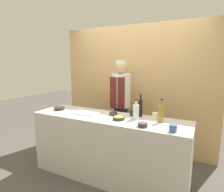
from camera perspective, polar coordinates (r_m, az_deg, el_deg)
ground_plane at (r=3.10m, az=-1.14°, el=-23.21°), size 14.00×14.00×0.00m
cabinet_wall at (r=3.70m, az=7.22°, el=2.15°), size 3.03×0.18×2.40m
counter at (r=2.87m, az=-1.18°, el=-15.33°), size 2.29×0.63×0.94m
sauce_bowl_red at (r=2.77m, az=6.54°, el=-5.31°), size 0.11×0.11×0.05m
sauce_bowl_yellow at (r=2.56m, az=2.06°, el=-6.70°), size 0.16×0.16×0.04m
sauce_bowl_brown at (r=2.77m, az=0.41°, el=-5.37°), size 0.12×0.12×0.04m
sauce_bowl_purple at (r=2.31m, az=9.32°, el=-8.59°), size 0.12×0.12×0.05m
sauce_bowl_orange at (r=3.19m, az=-15.74°, el=-3.56°), size 0.17×0.17×0.05m
cutting_board at (r=2.87m, az=-7.74°, el=-5.19°), size 0.37×0.22×0.02m
bottle_vinegar at (r=2.50m, az=14.73°, el=-5.06°), size 0.07×0.07×0.32m
bottle_soy at (r=2.71m, az=8.64°, el=-3.51°), size 0.06×0.06×0.33m
bottle_clear at (r=2.57m, az=7.31°, el=-4.72°), size 0.08×0.08×0.28m
cup_cream at (r=2.65m, az=13.01°, el=-5.87°), size 0.08×0.08×0.09m
cup_blue at (r=2.22m, az=18.08°, el=-9.33°), size 0.09×0.09×0.08m
chef_center at (r=3.35m, az=2.71°, el=-2.73°), size 0.34×0.34×1.75m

